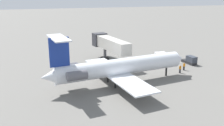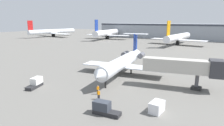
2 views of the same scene
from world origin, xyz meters
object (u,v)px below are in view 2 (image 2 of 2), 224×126
object	(u,v)px
jet_bridge	(187,67)
parked_airliner_centre	(178,37)
ground_crew_marshaller	(98,90)
baggage_tug_trailing	(36,83)
parked_airliner_west_end	(53,32)
parked_airliner_west_mid	(107,33)
ground_crew_loader	(99,95)
baggage_tug_lead	(104,109)
regional_jet	(124,61)
cargo_container_uld	(157,107)

from	to	relation	value
jet_bridge	parked_airliner_centre	size ratio (longest dim) A/B	0.42
ground_crew_marshaller	baggage_tug_trailing	xyz separation A→B (m)	(-12.89, -3.30, -0.02)
ground_crew_marshaller	parked_airliner_west_end	xyz separation A→B (m)	(-106.85, 86.06, 3.28)
parked_airliner_west_mid	ground_crew_loader	bearing A→B (deg)	-57.99
ground_crew_marshaller	baggage_tug_lead	xyz separation A→B (m)	(5.17, -5.77, -0.02)
baggage_tug_lead	jet_bridge	bearing A→B (deg)	66.40
ground_crew_marshaller	baggage_tug_lead	bearing A→B (deg)	-48.16
ground_crew_marshaller	parked_airliner_west_mid	world-z (taller)	parked_airliner_west_mid
baggage_tug_trailing	ground_crew_loader	bearing A→B (deg)	5.87
jet_bridge	parked_airliner_west_mid	bearing A→B (deg)	131.11
ground_crew_loader	parked_airliner_west_mid	world-z (taller)	parked_airliner_west_mid
ground_crew_marshaller	baggage_tug_trailing	size ratio (longest dim) A/B	0.40
baggage_tug_trailing	parked_airliner_centre	xyz separation A→B (m)	(7.74, 85.81, 3.26)
regional_jet	parked_airliner_west_end	xyz separation A→B (m)	(-104.48, 71.85, 0.88)
ground_crew_loader	baggage_tug_lead	bearing A→B (deg)	-46.78
ground_crew_loader	parked_airliner_west_mid	bearing A→B (deg)	122.01
ground_crew_loader	baggage_tug_trailing	bearing A→B (deg)	-174.13
jet_bridge	parked_airliner_west_mid	size ratio (longest dim) A/B	0.40
baggage_tug_trailing	cargo_container_uld	size ratio (longest dim) A/B	1.58
parked_airliner_west_mid	parked_airliner_centre	xyz separation A→B (m)	(51.64, -8.84, -0.32)
jet_bridge	baggage_tug_trailing	distance (m)	29.91
jet_bridge	parked_airliner_west_mid	world-z (taller)	parked_airliner_west_mid
ground_crew_marshaller	ground_crew_loader	bearing A→B (deg)	-51.36
regional_jet	parked_airliner_west_end	distance (m)	126.80
jet_bridge	parked_airliner_centre	distance (m)	73.11
parked_airliner_west_end	ground_crew_loader	bearing A→B (deg)	-39.06
regional_jet	ground_crew_loader	world-z (taller)	regional_jet
cargo_container_uld	parked_airliner_west_mid	bearing A→B (deg)	126.35
ground_crew_loader	jet_bridge	bearing A→B (deg)	49.95
ground_crew_marshaller	baggage_tug_lead	distance (m)	7.75
cargo_container_uld	parked_airliner_west_mid	world-z (taller)	parked_airliner_west_mid
jet_bridge	baggage_tug_trailing	xyz separation A→B (m)	(-25.67, -14.94, -3.49)
ground_crew_loader	parked_airliner_west_end	size ratio (longest dim) A/B	0.04
cargo_container_uld	parked_airliner_west_end	distance (m)	147.02
jet_bridge	parked_airliner_west_end	distance (m)	140.89
baggage_tug_trailing	jet_bridge	bearing A→B (deg)	30.20
parked_airliner_centre	parked_airliner_west_mid	bearing A→B (deg)	170.29
cargo_container_uld	baggage_tug_lead	bearing A→B (deg)	-144.05
jet_bridge	baggage_tug_trailing	bearing A→B (deg)	-149.80
ground_crew_loader	parked_airliner_west_end	distance (m)	139.52
jet_bridge	ground_crew_marshaller	distance (m)	17.63
baggage_tug_lead	cargo_container_uld	bearing A→B (deg)	35.95
ground_crew_marshaller	ground_crew_loader	size ratio (longest dim) A/B	1.00
ground_crew_marshaller	ground_crew_loader	world-z (taller)	same
baggage_tug_lead	baggage_tug_trailing	xyz separation A→B (m)	(-18.06, 2.47, 0.00)
regional_jet	cargo_container_uld	world-z (taller)	regional_jet
parked_airliner_west_end	parked_airliner_centre	xyz separation A→B (m)	(101.69, -3.55, -0.04)
ground_crew_marshaller	parked_airliner_west_mid	distance (m)	107.63
jet_bridge	regional_jet	bearing A→B (deg)	170.34
baggage_tug_lead	cargo_container_uld	size ratio (longest dim) A/B	1.54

